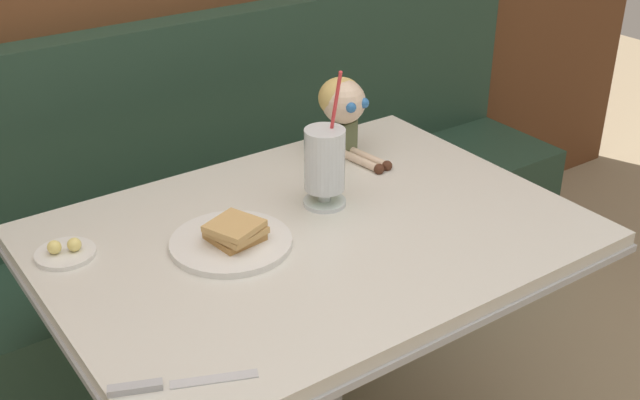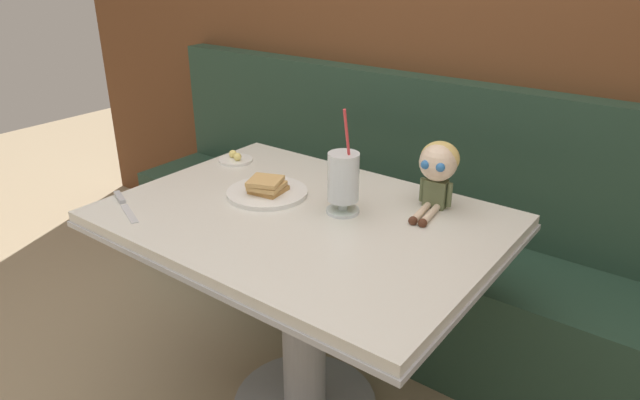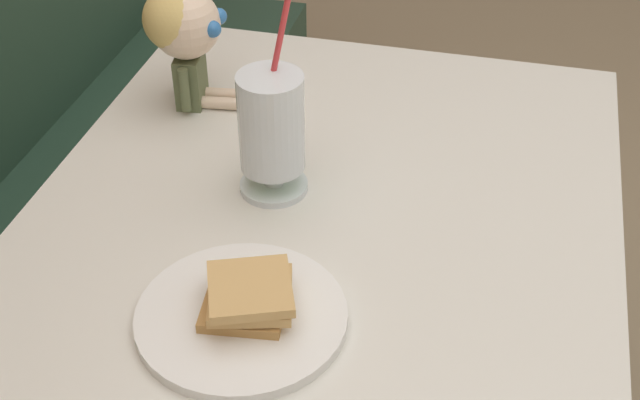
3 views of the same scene
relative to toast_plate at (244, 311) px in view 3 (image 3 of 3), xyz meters
The scene contains 4 objects.
diner_table 0.27m from the toast_plate, 12.92° to the right, with size 1.11×0.81×0.74m.
toast_plate is the anchor object (origin of this frame).
milkshake_glass 0.27m from the toast_plate, ahead, with size 0.10×0.10×0.31m.
seated_doll 0.52m from the toast_plate, 27.29° to the left, with size 0.12×0.22×0.20m.
Camera 3 is at (-0.85, -0.04, 1.47)m, focal length 48.77 mm.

